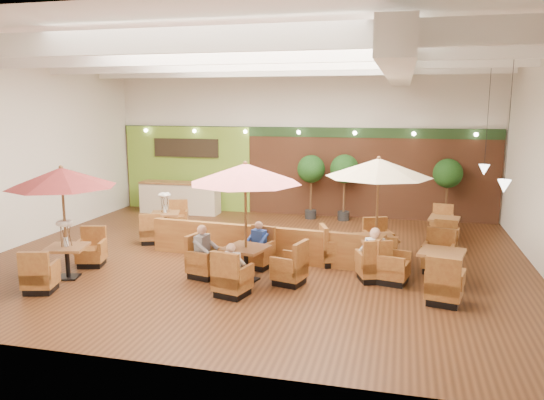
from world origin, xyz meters
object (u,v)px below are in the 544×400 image
(table_1, at_px, (246,201))
(table_2, at_px, (375,189))
(diner_2, at_px, (204,246))
(service_counter, at_px, (180,198))
(topiary_1, at_px, (344,171))
(booth_divider, at_px, (267,244))
(topiary_2, at_px, (448,176))
(table_5, at_px, (444,230))
(diner_4, at_px, (374,249))
(diner_3, at_px, (374,249))
(topiary_0, at_px, (311,171))
(diner_1, at_px, (258,239))
(table_4, at_px, (427,269))
(table_3, at_px, (165,220))
(table_0, at_px, (63,193))
(diner_0, at_px, (232,263))

(table_1, height_order, table_2, table_2)
(table_2, bearing_deg, diner_2, -176.27)
(service_counter, height_order, table_1, table_1)
(service_counter, relative_size, table_2, 1.03)
(table_1, xyz_separation_m, topiary_1, (1.46, 7.12, -0.15))
(booth_divider, relative_size, table_1, 2.32)
(table_1, bearing_deg, service_counter, 138.18)
(diner_2, bearing_deg, table_2, 122.39)
(table_1, xyz_separation_m, topiary_2, (4.89, 7.12, -0.20))
(table_5, bearing_deg, diner_4, -104.31)
(table_1, height_order, diner_4, table_1)
(service_counter, distance_m, diner_3, 9.76)
(diner_3, xyz_separation_m, diner_4, (0.00, 0.00, 0.01))
(topiary_0, distance_m, diner_3, 6.99)
(table_5, height_order, diner_1, diner_1)
(table_1, distance_m, diner_4, 3.14)
(diner_3, bearing_deg, table_4, -13.75)
(service_counter, distance_m, table_1, 8.44)
(table_4, height_order, diner_3, diner_3)
(table_3, xyz_separation_m, table_5, (8.32, 1.24, -0.13))
(table_0, xyz_separation_m, diner_1, (4.12, 1.84, -1.29))
(table_5, xyz_separation_m, diner_0, (-4.67, -5.76, 0.36))
(table_0, bearing_deg, table_2, 5.16)
(topiary_0, xyz_separation_m, diner_4, (2.57, -6.44, -0.93))
(service_counter, height_order, diner_0, service_counter)
(table_1, bearing_deg, table_5, 59.62)
(diner_0, bearing_deg, diner_3, 35.76)
(service_counter, xyz_separation_m, diner_2, (3.63, -6.92, 0.18))
(table_2, bearing_deg, topiary_2, 48.24)
(diner_2, distance_m, diner_4, 3.93)
(table_1, relative_size, table_3, 1.07)
(booth_divider, bearing_deg, table_3, 158.79)
(table_0, xyz_separation_m, table_3, (0.47, 4.32, -1.53))
(diner_0, bearing_deg, diner_4, 35.76)
(diner_2, xyz_separation_m, diner_4, (3.87, 0.68, 0.01))
(service_counter, relative_size, diner_3, 3.80)
(topiary_0, bearing_deg, table_2, -65.22)
(topiary_1, xyz_separation_m, diner_0, (-1.46, -8.14, -1.01))
(table_2, height_order, table_3, table_2)
(topiary_0, xyz_separation_m, diner_1, (-0.28, -6.09, -0.97))
(diner_0, bearing_deg, table_0, -177.83)
(table_0, height_order, table_5, table_0)
(diner_3, bearing_deg, service_counter, 128.82)
(table_4, xyz_separation_m, diner_0, (-4.03, -1.65, 0.33))
(topiary_1, bearing_deg, table_4, -68.33)
(topiary_2, height_order, diner_0, topiary_2)
(booth_divider, xyz_separation_m, diner_0, (-0.09, -2.65, 0.27))
(diner_4, bearing_deg, diner_0, -175.68)
(table_5, xyz_separation_m, diner_4, (-1.82, -4.06, 0.40))
(topiary_2, distance_m, diner_2, 9.30)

